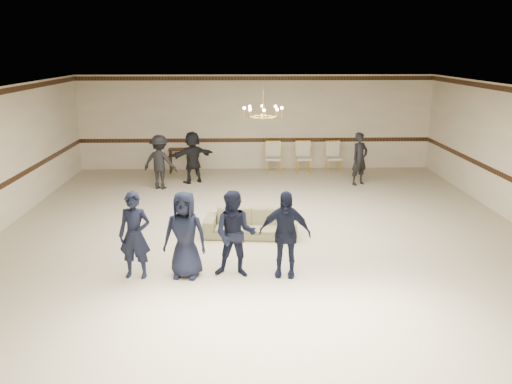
# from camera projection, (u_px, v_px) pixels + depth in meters

# --- Properties ---
(room) EXTENTS (12.01, 14.01, 3.21)m
(room) POSITION_uv_depth(u_px,v_px,m) (265.00, 168.00, 11.01)
(room) COLOR #BAAF8F
(room) RESTS_ON ground
(chair_rail) EXTENTS (12.00, 0.02, 0.14)m
(chair_rail) POSITION_uv_depth(u_px,v_px,m) (256.00, 140.00, 17.90)
(chair_rail) COLOR #3A2111
(chair_rail) RESTS_ON wall_back
(crown_molding) EXTENTS (12.00, 0.02, 0.14)m
(crown_molding) POSITION_uv_depth(u_px,v_px,m) (255.00, 78.00, 17.35)
(crown_molding) COLOR #3A2111
(crown_molding) RESTS_ON wall_back
(chandelier) EXTENTS (0.94, 0.94, 0.89)m
(chandelier) POSITION_uv_depth(u_px,v_px,m) (263.00, 102.00, 11.63)
(chandelier) COLOR gold
(chandelier) RESTS_ON ceiling
(boy_a) EXTENTS (0.63, 0.45, 1.61)m
(boy_a) POSITION_uv_depth(u_px,v_px,m) (135.00, 235.00, 9.35)
(boy_a) COLOR black
(boy_a) RESTS_ON floor
(boy_b) EXTENTS (0.86, 0.64, 1.61)m
(boy_b) POSITION_uv_depth(u_px,v_px,m) (185.00, 235.00, 9.37)
(boy_b) COLOR black
(boy_b) RESTS_ON floor
(boy_c) EXTENTS (0.86, 0.72, 1.61)m
(boy_c) POSITION_uv_depth(u_px,v_px,m) (235.00, 234.00, 9.40)
(boy_c) COLOR black
(boy_c) RESTS_ON floor
(boy_d) EXTENTS (0.99, 0.54, 1.61)m
(boy_d) POSITION_uv_depth(u_px,v_px,m) (285.00, 234.00, 9.42)
(boy_d) COLOR black
(boy_d) RESTS_ON floor
(settee) EXTENTS (2.13, 1.01, 0.60)m
(settee) POSITION_uv_depth(u_px,v_px,m) (251.00, 223.00, 11.56)
(settee) COLOR #7B7852
(settee) RESTS_ON floor
(adult_left) EXTENTS (1.16, 0.86, 1.60)m
(adult_left) POSITION_uv_depth(u_px,v_px,m) (160.00, 162.00, 15.37)
(adult_left) COLOR black
(adult_left) RESTS_ON floor
(adult_mid) EXTENTS (1.53, 1.13, 1.60)m
(adult_mid) POSITION_uv_depth(u_px,v_px,m) (193.00, 157.00, 16.07)
(adult_mid) COLOR black
(adult_mid) RESTS_ON floor
(adult_right) EXTENTS (0.70, 0.63, 1.60)m
(adult_right) POSITION_uv_depth(u_px,v_px,m) (360.00, 159.00, 15.83)
(adult_right) COLOR black
(adult_right) RESTS_ON floor
(banquet_chair_left) EXTENTS (0.54, 0.54, 1.03)m
(banquet_chair_left) POSITION_uv_depth(u_px,v_px,m) (274.00, 158.00, 17.32)
(banquet_chair_left) COLOR beige
(banquet_chair_left) RESTS_ON floor
(banquet_chair_mid) EXTENTS (0.52, 0.52, 1.03)m
(banquet_chair_mid) POSITION_uv_depth(u_px,v_px,m) (304.00, 158.00, 17.35)
(banquet_chair_mid) COLOR beige
(banquet_chair_mid) RESTS_ON floor
(banquet_chair_right) EXTENTS (0.54, 0.54, 1.03)m
(banquet_chair_right) POSITION_uv_depth(u_px,v_px,m) (333.00, 158.00, 17.38)
(banquet_chair_right) COLOR beige
(banquet_chair_right) RESTS_ON floor
(console_table) EXTENTS (0.98, 0.42, 0.82)m
(console_table) POSITION_uv_depth(u_px,v_px,m) (184.00, 161.00, 17.46)
(console_table) COLOR black
(console_table) RESTS_ON floor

